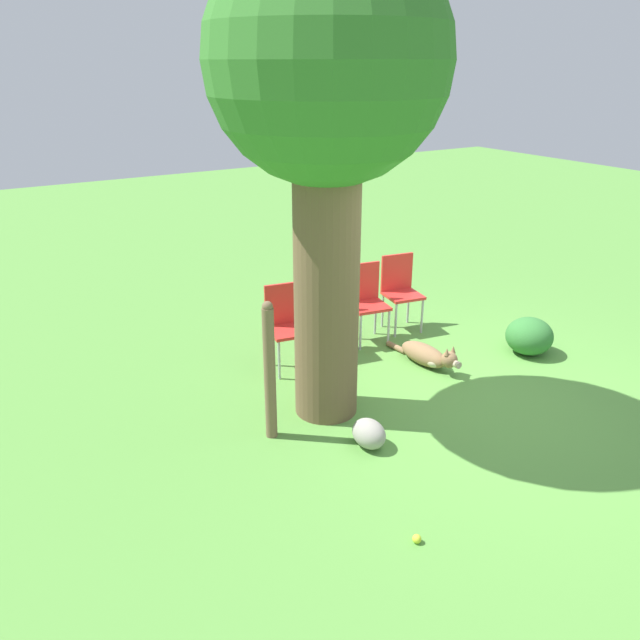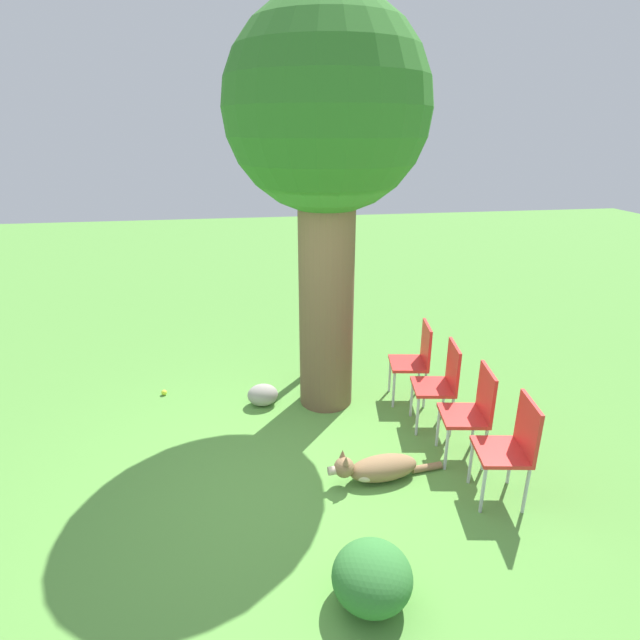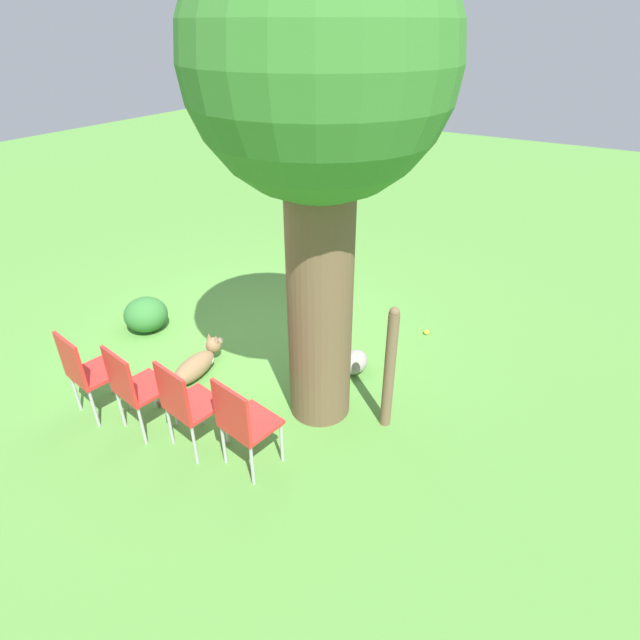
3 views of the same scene
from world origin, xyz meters
name	(u,v)px [view 1 (image 1 of 3)]	position (x,y,z in m)	size (l,w,h in m)	color
ground_plane	(466,397)	(0.00, 0.00, 0.00)	(30.00, 30.00, 0.00)	#56933D
oak_tree	(327,86)	(0.55, 1.38, 3.06)	(2.05, 2.05, 4.28)	brown
dog	(428,355)	(0.77, -0.13, 0.12)	(1.13, 0.34, 0.35)	olive
fence_post	(270,371)	(0.41, 2.07, 0.68)	(0.11, 0.11, 1.35)	brown
red_chair_0	(400,287)	(1.83, -0.54, 0.56)	(0.49, 0.50, 0.97)	red
red_chair_1	(366,297)	(1.76, 0.05, 0.56)	(0.49, 0.50, 0.97)	red
red_chair_2	(328,308)	(1.68, 0.65, 0.56)	(0.49, 0.50, 0.97)	red
red_chair_3	(287,321)	(1.60, 1.24, 0.56)	(0.49, 0.50, 0.97)	red
tennis_ball	(417,539)	(-1.40, 1.82, 0.03)	(0.07, 0.07, 0.07)	#CCE033
garden_rock	(369,434)	(-0.20, 1.39, 0.13)	(0.36, 0.27, 0.26)	gray
low_shrub	(529,336)	(0.40, -1.38, 0.22)	(0.55, 0.55, 0.44)	#337533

